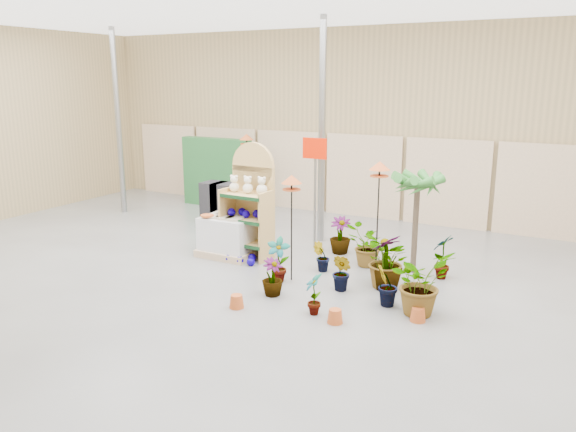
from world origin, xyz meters
name	(u,v)px	position (x,y,z in m)	size (l,w,h in m)	color
room	(254,148)	(0.00, 0.91, 2.21)	(15.20, 12.10, 4.70)	slate
display_shelf	(251,205)	(-0.75, 1.98, 0.99)	(0.93, 0.61, 2.17)	tan
teddy_bears	(249,186)	(-0.73, 1.88, 1.37)	(0.80, 0.20, 0.33)	white
gazing_balls_shelf	(247,214)	(-0.75, 1.84, 0.85)	(0.80, 0.27, 0.15)	#0C008B
gazing_balls_floor	(243,259)	(-0.66, 1.52, 0.07)	(0.63, 0.39, 0.15)	#0C008B
pallet_stack	(229,236)	(-1.13, 1.79, 0.38)	(1.07, 0.89, 0.79)	tan
charcoal_planters	(220,204)	(-2.58, 3.56, 0.50)	(0.80, 0.50, 1.00)	black
trellis_stock	(217,172)	(-3.80, 5.20, 0.90)	(2.00, 0.30, 1.80)	#245F2D
offer_sign	(315,170)	(0.10, 2.98, 1.57)	(0.50, 0.08, 2.20)	gray
bird_table_front	(292,183)	(0.56, 1.13, 1.66)	(0.34, 0.34, 1.80)	black
bird_table_right	(380,170)	(1.82, 1.78, 1.88)	(0.34, 0.34, 2.02)	black
bird_table_back	(247,140)	(-2.44, 4.54, 1.88)	(0.34, 0.34, 2.03)	black
palm	(418,182)	(2.26, 2.50, 1.60)	(0.70, 0.70, 1.87)	brown
potted_plant_0	(279,260)	(0.41, 0.97, 0.38)	(0.40, 0.27, 0.75)	#2F762B
potted_plant_1	(342,272)	(1.51, 1.06, 0.31)	(0.34, 0.28, 0.63)	#2F762B
potted_plant_2	(387,261)	(2.10, 1.52, 0.46)	(0.82, 0.71, 0.91)	#2F762B
potted_plant_3	(387,262)	(2.10, 1.50, 0.45)	(0.51, 0.51, 0.90)	#2F762B
potted_plant_4	(443,256)	(2.78, 2.40, 0.40)	(0.42, 0.28, 0.80)	#2F762B
potted_plant_5	(321,257)	(0.82, 1.76, 0.27)	(0.29, 0.24, 0.53)	#2F762B
potted_plant_6	(367,246)	(1.43, 2.38, 0.39)	(0.70, 0.60, 0.77)	#2F762B
potted_plant_7	(272,277)	(0.62, 0.38, 0.30)	(0.33, 0.33, 0.59)	#2F762B
potted_plant_8	(314,294)	(1.51, 0.04, 0.31)	(0.33, 0.22, 0.62)	#2F762B
potted_plant_9	(386,286)	(2.33, 0.79, 0.33)	(0.36, 0.29, 0.65)	#2F762B
potted_plant_10	(420,283)	(2.83, 0.77, 0.47)	(0.85, 0.74, 0.94)	#2F762B
potted_plant_11	(340,235)	(0.70, 2.89, 0.36)	(0.40, 0.40, 0.72)	#2F762B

